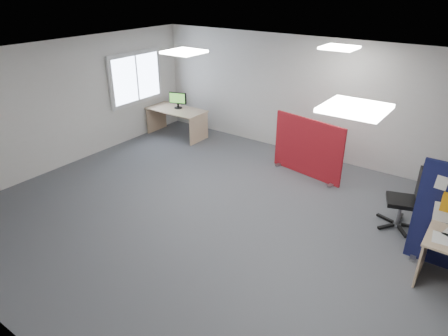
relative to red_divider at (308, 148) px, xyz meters
The scene contains 11 objects.
floor 2.51m from the red_divider, 92.44° to the right, with size 9.00×9.00×0.00m, color #55585D.
ceiling 3.21m from the red_divider, 92.44° to the right, with size 9.00×7.00×0.02m, color white.
wall_back 1.30m from the red_divider, 95.55° to the left, with size 9.00×0.02×2.70m, color silver.
wall_front 5.98m from the red_divider, 91.00° to the right, with size 9.00×0.02×2.70m, color silver.
wall_left 5.26m from the red_divider, 152.16° to the right, with size 0.02×7.00×2.70m, color silver.
window 4.66m from the red_divider, behind, with size 0.06×1.70×1.30m.
ceiling_lights 2.72m from the red_divider, 82.59° to the right, with size 4.10×4.10×0.04m.
red_divider is the anchor object (origin of this frame).
second_desk 3.79m from the red_divider, behind, with size 1.55×0.77×0.73m.
monitor_second 3.83m from the red_divider, behind, with size 0.44×0.21×0.42m.
office_chair 2.39m from the red_divider, 21.31° to the right, with size 0.74×0.70×1.11m.
Camera 1 is at (3.16, -4.82, 3.83)m, focal length 32.00 mm.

